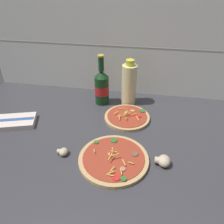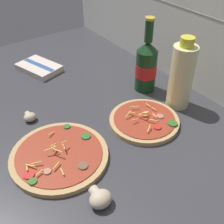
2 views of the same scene
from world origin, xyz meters
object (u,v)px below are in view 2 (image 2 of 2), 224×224
Objects in this scene: dish_towel at (39,68)px; pizza_far at (144,120)px; pizza_near at (59,155)px; oil_bottle at (181,76)px; mushroom_left at (100,198)px; mushroom_right at (30,117)px; beer_bottle at (146,65)px.

pizza_far is at bearing 14.48° from dish_towel.
pizza_near reaches higher than dish_towel.
dish_towel is (-51.81, -13.38, 0.32)cm from pizza_far.
oil_bottle is 48.46cm from mushroom_left.
mushroom_right is at bearing -28.45° from dish_towel.
pizza_far reaches higher than dish_towel.
oil_bottle is 50.94cm from mushroom_right.
beer_bottle reaches higher than dish_towel.
beer_bottle is 53.13cm from mushroom_left.
pizza_far reaches higher than mushroom_right.
beer_bottle reaches higher than mushroom_left.
pizza_near is 52.43cm from dish_towel.
oil_bottle is at bearing 65.21° from mushroom_right.
pizza_near is 6.38× the size of mushroom_right.
beer_bottle is at bearing -169.63° from oil_bottle.
pizza_far is 22.32cm from beer_bottle.
pizza_near is 29.21cm from pizza_far.
oil_bottle reaches higher than dish_towel.
mushroom_right is (-6.66, -42.75, -8.34)cm from beer_bottle.
oil_bottle is (14.29, 2.61, 1.54)cm from beer_bottle.
mushroom_left reaches higher than mushroom_right.
mushroom_right is at bearing -179.27° from pizza_near.
beer_bottle is 1.10× the size of oil_bottle.
pizza_near is at bearing 0.73° from mushroom_right.
pizza_near is 45.53cm from beer_bottle.
mushroom_left reaches higher than dish_towel.
mushroom_left is at bearing 2.08° from mushroom_right.
oil_bottle is 59.31cm from dish_towel.
mushroom_right is (-20.95, -45.37, -9.88)cm from oil_bottle.
pizza_near is at bearing -72.10° from beer_bottle.
mushroom_right is (-39.12, -1.42, -0.54)cm from mushroom_left.
dish_towel is at bearing 167.99° from mushroom_left.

